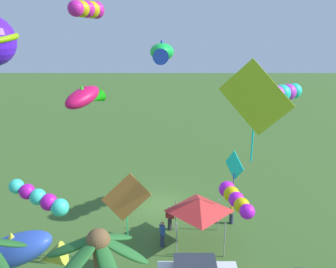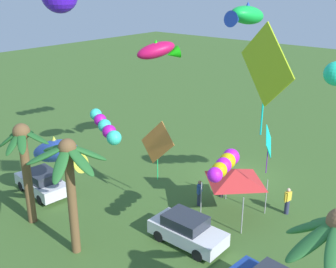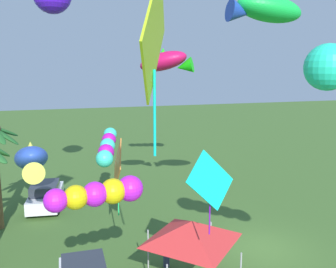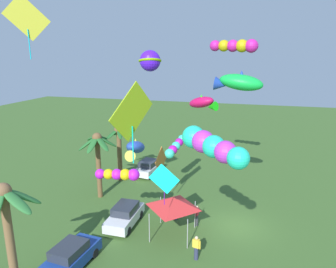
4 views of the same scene
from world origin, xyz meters
name	(u,v)px [view 3 (image 3 of 4)]	position (x,y,z in m)	size (l,w,h in m)	color
ground_plane	(262,249)	(0.00, 0.00, 0.00)	(120.00, 120.00, 0.00)	#3D6028
parked_car_1	(46,195)	(8.13, 9.63, 0.75)	(4.06, 2.11, 1.51)	silver
spectator_0	(166,248)	(-0.20, 4.63, 0.81)	(0.34, 0.53, 1.59)	#2D3351
spectator_2	(208,248)	(-0.63, 2.93, 0.81)	(0.53, 0.32, 1.59)	#38383D
festival_tent	(192,231)	(-2.28, 4.29, 2.47)	(2.86, 2.86, 2.85)	#9E9EA3
kite_fish_0	(32,160)	(5.48, 10.08, 3.60)	(3.95, 1.99, 2.11)	blue
kite_fish_2	(265,9)	(-0.16, 0.49, 10.51)	(1.50, 3.27, 1.44)	green
kite_diamond_3	(210,182)	(-4.10, 4.39, 4.87)	(0.69, 1.81, 2.65)	#11F1DE
kite_diamond_4	(154,38)	(-4.53, 6.20, 8.98)	(3.25, 1.47, 4.90)	#A6C71C
kite_fish_5	(166,62)	(3.93, 3.43, 8.46)	(2.30, 2.93, 1.40)	#D01052
kite_diamond_6	(118,167)	(1.55, 6.31, 3.97)	(2.53, 0.33, 3.51)	orange
kite_tube_9	(100,193)	(-3.59, 7.62, 4.67)	(1.25, 2.87, 0.79)	#C81BE9
kite_tube_11	(107,147)	(5.84, 6.21, 3.92)	(3.12, 1.46, 1.68)	#35D9BA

